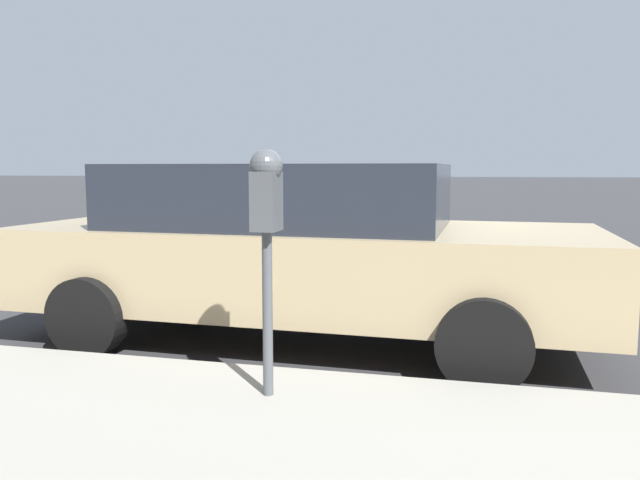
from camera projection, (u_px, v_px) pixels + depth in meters
ground_plane at (374, 317)px, 6.28m from camera, size 220.00×220.00×0.00m
parking_meter at (267, 209)px, 3.58m from camera, size 0.21×0.19×1.45m
car_tan at (299, 248)px, 5.41m from camera, size 2.20×4.95×1.52m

